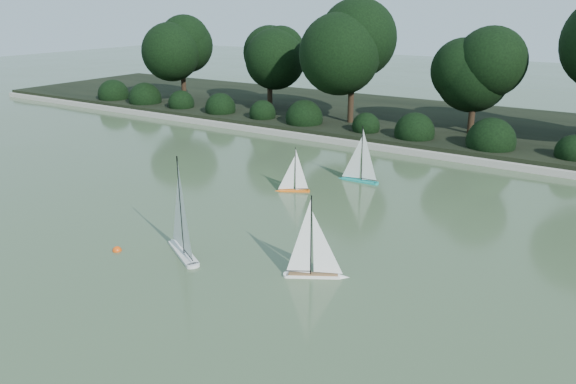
{
  "coord_description": "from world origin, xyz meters",
  "views": [
    {
      "loc": [
        5.59,
        -6.48,
        4.26
      ],
      "look_at": [
        -0.08,
        2.35,
        0.7
      ],
      "focal_mm": 35.0,
      "sensor_mm": 36.0,
      "label": 1
    }
  ],
  "objects": [
    {
      "name": "sailboat_teal",
      "position": [
        -0.21,
        5.74,
        0.24
      ],
      "size": [
        1.11,
        0.21,
        1.52
      ],
      "color": "teal",
      "rests_on": "ground"
    },
    {
      "name": "far_bank",
      "position": [
        0.0,
        13.0,
        0.15
      ],
      "size": [
        40.0,
        8.0,
        0.3
      ],
      "primitive_type": "cube",
      "color": "black",
      "rests_on": "ground"
    },
    {
      "name": "shrub_hedge",
      "position": [
        0.0,
        9.9,
        0.45
      ],
      "size": [
        29.1,
        1.1,
        1.1
      ],
      "color": "black",
      "rests_on": "ground"
    },
    {
      "name": "race_buoy",
      "position": [
        -2.01,
        -0.37,
        0.0
      ],
      "size": [
        0.17,
        0.17,
        0.17
      ],
      "primitive_type": "sphere",
      "color": "#E0480B",
      "rests_on": "ground"
    },
    {
      "name": "ground",
      "position": [
        0.0,
        0.0,
        0.0
      ],
      "size": [
        80.0,
        80.0,
        0.0
      ],
      "primitive_type": "plane",
      "color": "#394D2E",
      "rests_on": "ground"
    },
    {
      "name": "tree_line",
      "position": [
        1.23,
        11.44,
        2.64
      ],
      "size": [
        26.31,
        3.93,
        4.39
      ],
      "color": "black",
      "rests_on": "ground"
    },
    {
      "name": "sailboat_orange",
      "position": [
        -1.16,
        4.17,
        0.18
      ],
      "size": [
        0.79,
        0.51,
        1.16
      ],
      "color": "orange",
      "rests_on": "ground"
    },
    {
      "name": "sailboat_white_b",
      "position": [
        1.55,
        0.72,
        0.23
      ],
      "size": [
        1.01,
        0.67,
        1.49
      ],
      "color": "white",
      "rests_on": "ground"
    },
    {
      "name": "sailboat_white_a",
      "position": [
        -0.99,
        0.22,
        0.31
      ],
      "size": [
        1.31,
        0.88,
        1.94
      ],
      "color": "silver",
      "rests_on": "ground"
    },
    {
      "name": "pond_coping",
      "position": [
        0.0,
        9.0,
        0.09
      ],
      "size": [
        40.0,
        0.35,
        0.18
      ],
      "primitive_type": "cube",
      "color": "gray",
      "rests_on": "ground"
    }
  ]
}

